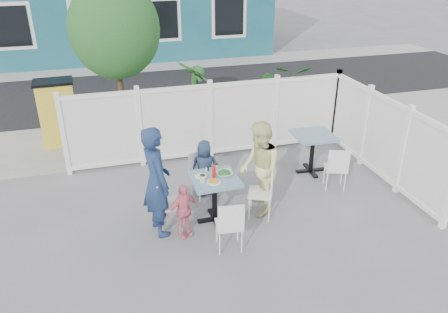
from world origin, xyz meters
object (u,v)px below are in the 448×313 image
object	(u,v)px
chair_right	(265,189)
boy	(205,168)
woman	(259,169)
chair_near	(230,223)
spare_table	(313,143)
toddler	(183,211)
main_table	(214,188)
utility_cabinet	(58,114)
chair_left	(164,200)
man	(156,182)
chair_back	(201,171)

from	to	relation	value
chair_right	boy	bearing A→B (deg)	63.42
woman	boy	xyz separation A→B (m)	(-0.73, 0.81, -0.28)
chair_near	boy	world-z (taller)	boy
spare_table	toddler	xyz separation A→B (m)	(-2.86, -1.41, -0.17)
main_table	boy	xyz separation A→B (m)	(0.05, 0.88, -0.09)
utility_cabinet	chair_left	bearing A→B (deg)	-69.33
main_table	woman	bearing A→B (deg)	4.68
main_table	man	bearing A→B (deg)	-177.42
utility_cabinet	boy	bearing A→B (deg)	-52.71
chair_back	woman	bearing A→B (deg)	121.26
chair_back	spare_table	bearing A→B (deg)	172.73
chair_back	utility_cabinet	bearing A→B (deg)	-65.28
utility_cabinet	chair_right	world-z (taller)	utility_cabinet
main_table	man	distance (m)	0.96
chair_left	man	bearing A→B (deg)	-67.49
toddler	chair_back	bearing A→B (deg)	41.12
chair_left	woman	world-z (taller)	woman
main_table	toddler	distance (m)	0.65
utility_cabinet	chair_left	size ratio (longest dim) A/B	1.60
woman	boy	distance (m)	1.12
chair_near	woman	world-z (taller)	woman
chair_left	toddler	size ratio (longest dim) A/B	0.99
main_table	spare_table	xyz separation A→B (m)	(2.29, 1.12, 0.01)
utility_cabinet	main_table	bearing A→B (deg)	-60.08
spare_table	chair_left	world-z (taller)	chair_left
toddler	spare_table	bearing A→B (deg)	3.52
man	chair_near	bearing A→B (deg)	-143.29
chair_right	man	size ratio (longest dim) A/B	0.50
spare_table	man	xyz separation A→B (m)	(-3.21, -1.17, 0.26)
chair_left	toddler	distance (m)	0.39
main_table	utility_cabinet	bearing A→B (deg)	122.57
spare_table	woman	bearing A→B (deg)	-144.96
woman	boy	size ratio (longest dim) A/B	1.54
spare_table	chair_near	size ratio (longest dim) A/B	0.97
chair_back	boy	size ratio (longest dim) A/B	0.80
utility_cabinet	chair_near	size ratio (longest dim) A/B	1.70
chair_left	chair_near	world-z (taller)	chair_left
chair_left	chair_right	distance (m)	1.66
chair_left	man	distance (m)	0.38
chair_near	woman	bearing A→B (deg)	56.20
man	woman	xyz separation A→B (m)	(1.70, 0.11, -0.09)
toddler	chair_left	bearing A→B (deg)	109.54
spare_table	boy	bearing A→B (deg)	-173.66
spare_table	chair_back	distance (m)	2.33
toddler	boy	bearing A→B (deg)	39.09
main_table	toddler	bearing A→B (deg)	-153.53
utility_cabinet	man	xyz separation A→B (m)	(1.62, -4.01, 0.17)
main_table	chair_right	bearing A→B (deg)	-6.87
chair_near	boy	bearing A→B (deg)	95.30
utility_cabinet	main_table	xyz separation A→B (m)	(2.53, -3.97, -0.10)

